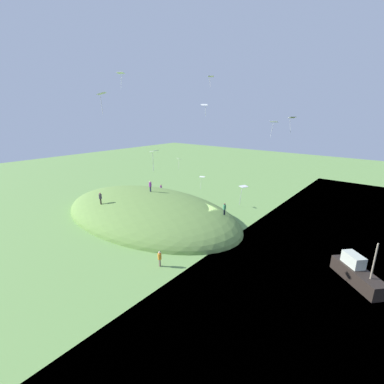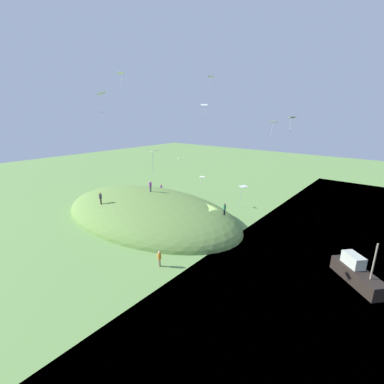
{
  "view_description": "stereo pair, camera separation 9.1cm",
  "coord_description": "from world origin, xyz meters",
  "views": [
    {
      "loc": [
        -20.28,
        28.45,
        15.09
      ],
      "look_at": [
        1.46,
        1.47,
        4.79
      ],
      "focal_mm": 24.48,
      "sensor_mm": 36.0,
      "label": 1
    },
    {
      "loc": [
        -20.35,
        28.39,
        15.09
      ],
      "look_at": [
        1.46,
        1.47,
        4.79
      ],
      "focal_mm": 24.48,
      "sensor_mm": 36.0,
      "label": 2
    }
  ],
  "objects": [
    {
      "name": "kite_7",
      "position": [
        9.22,
        6.2,
        19.98
      ],
      "size": [
        1.11,
        0.95,
        1.94
      ],
      "color": "white"
    },
    {
      "name": "person_with_child",
      "position": [
        9.72,
        1.68,
        4.45
      ],
      "size": [
        0.41,
        0.41,
        1.74
      ],
      "rotation": [
        0.0,
        0.0,
        1.57
      ],
      "color": "#2B2F45",
      "rests_on": "grass_hill"
    },
    {
      "name": "kite_5",
      "position": [
        2.87,
        -4.53,
        20.17
      ],
      "size": [
        0.98,
        0.94,
        1.47
      ],
      "color": "white"
    },
    {
      "name": "boat_on_lake",
      "position": [
        -18.95,
        2.32,
        0.9
      ],
      "size": [
        5.07,
        4.92,
        4.75
      ],
      "rotation": [
        0.0,
        0.0,
        5.53
      ],
      "color": "black",
      "rests_on": "lake_water"
    },
    {
      "name": "person_on_hilltop",
      "position": [
        -2.8,
        -0.26,
        2.98
      ],
      "size": [
        0.56,
        0.56,
        1.67
      ],
      "rotation": [
        0.0,
        0.0,
        1.05
      ],
      "color": "black",
      "rests_on": "grass_hill"
    },
    {
      "name": "kite_3",
      "position": [
        -0.48,
        1.47,
        16.12
      ],
      "size": [
        0.95,
        0.95,
        1.48
      ],
      "color": "white"
    },
    {
      "name": "kite_8",
      "position": [
        -7.15,
        -3.99,
        14.11
      ],
      "size": [
        1.03,
        0.79,
        1.93
      ],
      "color": "white"
    },
    {
      "name": "kite_2",
      "position": [
        -7.74,
        4.2,
        7.61
      ],
      "size": [
        0.86,
        1.01,
        2.09
      ],
      "color": "white"
    },
    {
      "name": "kite_0",
      "position": [
        8.36,
        -3.67,
        7.92
      ],
      "size": [
        0.88,
        0.73,
        1.83
      ],
      "color": "silver"
    },
    {
      "name": "kite_6",
      "position": [
        3.21,
        13.11,
        16.93
      ],
      "size": [
        1.34,
        1.33,
        2.08
      ],
      "color": "white"
    },
    {
      "name": "kite_4",
      "position": [
        -3.11,
        12.51,
        11.82
      ],
      "size": [
        0.58,
        0.72,
        1.94
      ],
      "color": "silver"
    },
    {
      "name": "grass_hill",
      "position": [
        9.14,
        2.96,
        0.0
      ],
      "size": [
        31.94,
        18.83,
        6.8
      ],
      "primitive_type": "ellipsoid",
      "color": "olive",
      "rests_on": "ground_plane"
    },
    {
      "name": "kite_1",
      "position": [
        -1.14,
        2.7,
        7.41
      ],
      "size": [
        0.78,
        0.65,
        1.6
      ],
      "color": "silver"
    },
    {
      "name": "person_near_shore",
      "position": [
        14.98,
        -5.73,
        1.48
      ],
      "size": [
        0.56,
        0.56,
        1.72
      ],
      "rotation": [
        0.0,
        0.0,
        5.55
      ],
      "color": "black",
      "rests_on": "grass_hill"
    },
    {
      "name": "person_walking_path",
      "position": [
        12.51,
        8.81,
        3.68
      ],
      "size": [
        0.43,
        0.43,
        1.77
      ],
      "rotation": [
        0.0,
        0.0,
        6.22
      ],
      "color": "black",
      "rests_on": "grass_hill"
    },
    {
      "name": "person_watching_kites",
      "position": [
        -2.78,
        12.03,
        1.09
      ],
      "size": [
        0.47,
        0.47,
        1.73
      ],
      "rotation": [
        0.0,
        0.0,
        6.04
      ],
      "color": "brown",
      "rests_on": "ground_plane"
    },
    {
      "name": "kite_9",
      "position": [
        -9.01,
        -5.0,
        14.61
      ],
      "size": [
        1.04,
        1.09,
        2.0
      ],
      "color": "silver"
    },
    {
      "name": "ground_plane",
      "position": [
        0.0,
        0.0,
        0.0
      ],
      "size": [
        160.0,
        160.0,
        0.0
      ],
      "primitive_type": "plane",
      "color": "#6A964C"
    }
  ]
}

